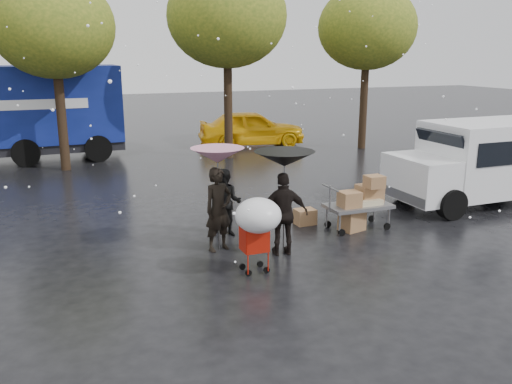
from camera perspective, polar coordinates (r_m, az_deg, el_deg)
name	(u,v)px	position (r m, az deg, el deg)	size (l,w,h in m)	color
ground	(271,251)	(11.22, 1.54, -6.25)	(90.00, 90.00, 0.00)	black
person_pink	(218,209)	(11.06, -3.97, -1.84)	(0.63, 0.42, 1.74)	black
person_middle	(226,203)	(11.97, -3.23, -1.13)	(0.73, 0.57, 1.51)	black
person_black	(284,214)	(10.81, 2.93, -2.34)	(0.99, 0.41, 1.69)	black
umbrella_pink	(217,155)	(10.80, -4.07, 3.86)	(1.08, 1.08, 2.14)	#4C4C4C
umbrella_black	(284,159)	(10.54, 3.01, 3.50)	(1.20, 1.20, 2.12)	#4C4C4C
vendor_cart	(362,198)	(12.66, 11.08, -0.65)	(1.52, 0.80, 1.27)	slate
shopping_cart	(258,219)	(9.73, 0.17, -2.91)	(0.84, 0.84, 1.46)	#B8190A
white_van	(484,161)	(15.76, 22.87, 3.06)	(4.91, 2.18, 2.20)	white
blue_truck	(13,114)	(22.01, -24.22, 7.46)	(8.30, 2.60, 3.50)	navy
box_ground_near	(352,220)	(12.64, 10.07, -2.95)	(0.52, 0.42, 0.47)	#986442
box_ground_far	(305,217)	(12.94, 5.18, -2.60)	(0.47, 0.37, 0.37)	#986442
yellow_taxi	(252,128)	(23.69, -0.47, 6.74)	(1.83, 4.56, 1.55)	yellow
tree_row	(146,21)	(20.01, -11.51, 17.23)	(21.60, 4.40, 7.12)	black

